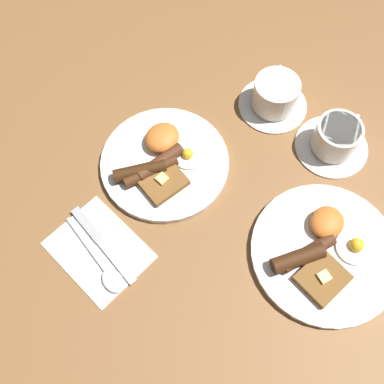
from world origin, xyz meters
name	(u,v)px	position (x,y,z in m)	size (l,w,h in m)	color
ground_plane	(165,165)	(0.00, 0.00, 0.00)	(3.00, 3.00, 0.00)	brown
breakfast_plate_near	(163,162)	(0.00, 0.00, 0.01)	(0.26, 0.26, 0.05)	silver
breakfast_plate_far	(324,252)	(-0.06, 0.35, 0.01)	(0.27, 0.27, 0.05)	silver
teacup_near	(275,96)	(-0.26, 0.07, 0.03)	(0.15, 0.15, 0.07)	silver
teacup_far	(336,139)	(-0.26, 0.23, 0.03)	(0.15, 0.15, 0.07)	silver
napkin	(99,250)	(0.21, 0.03, 0.00)	(0.14, 0.18, 0.01)	white
knife	(100,240)	(0.20, 0.02, 0.01)	(0.04, 0.19, 0.01)	silver
spoon	(107,273)	(0.23, 0.08, 0.01)	(0.05, 0.18, 0.01)	silver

